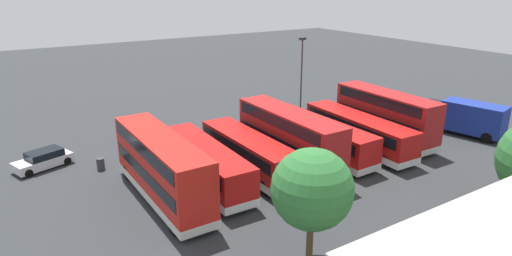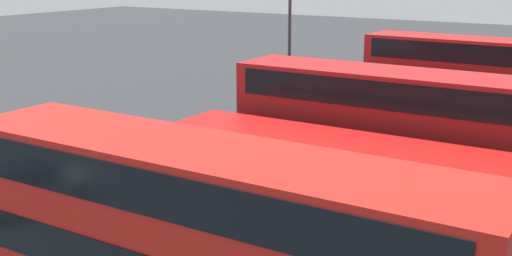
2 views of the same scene
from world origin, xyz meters
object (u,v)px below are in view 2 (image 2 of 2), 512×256
lamp_post_tall (290,23)px  bus_double_decker_fourth (394,133)px  bus_single_deck_second (457,114)px  bus_single_deck_third (409,130)px  bus_double_decker_near_end (475,82)px  bus_double_decker_seventh (207,248)px  bus_single_deck_sixth (266,220)px  bus_single_deck_fifth (331,180)px

lamp_post_tall → bus_double_decker_fourth: bearing=47.6°
bus_single_deck_second → bus_single_deck_third: bearing=-12.2°
bus_double_decker_near_end → bus_double_decker_seventh: same height
bus_single_deck_second → bus_single_deck_sixth: bearing=-3.3°
bus_single_deck_second → bus_double_decker_fourth: 7.52m
bus_double_decker_near_end → bus_single_deck_fifth: bearing=-2.4°
bus_single_deck_fifth → lamp_post_tall: lamp_post_tall is taller
bus_double_decker_near_end → bus_single_deck_sixth: size_ratio=0.94×
bus_single_deck_second → bus_single_deck_sixth: size_ratio=1.05×
bus_single_deck_sixth → bus_double_decker_seventh: size_ratio=0.96×
bus_single_deck_third → bus_double_decker_fourth: bearing=10.8°
bus_double_decker_seventh → bus_single_deck_third: bearing=-177.0°
bus_single_deck_sixth → lamp_post_tall: 16.97m
bus_double_decker_near_end → bus_single_deck_third: size_ratio=0.90×
bus_double_decker_near_end → bus_single_deck_third: 7.47m
bus_double_decker_near_end → bus_single_deck_fifth: 14.49m
bus_single_deck_fifth → bus_double_decker_seventh: (7.22, 0.73, 0.83)m
lamp_post_tall → bus_single_deck_second: bearing=88.8°
bus_double_decker_near_end → bus_single_deck_third: (7.40, -0.62, -0.82)m
bus_single_deck_second → bus_double_decker_seventh: bus_double_decker_seventh is taller
bus_single_deck_third → bus_single_deck_fifth: 7.05m
bus_double_decker_near_end → bus_single_deck_sixth: (18.13, -0.63, -0.82)m
lamp_post_tall → bus_double_decker_near_end: bearing=112.3°
bus_double_decker_near_end → bus_single_deck_sixth: bus_double_decker_near_end is taller
bus_single_deck_third → bus_double_decker_fourth: (3.67, 0.70, 0.83)m
bus_double_decker_near_end → bus_single_deck_second: bus_double_decker_near_end is taller
bus_double_decker_near_end → bus_double_decker_seventh: 21.67m
bus_double_decker_near_end → bus_single_deck_third: bearing=-4.8°
bus_double_decker_seventh → bus_double_decker_near_end: bearing=-179.7°
bus_double_decker_near_end → lamp_post_tall: lamp_post_tall is taller
bus_double_decker_fourth → bus_single_deck_sixth: bearing=-5.8°
bus_double_decker_near_end → bus_double_decker_fourth: bearing=0.4°
bus_single_deck_second → lamp_post_tall: 9.21m
bus_single_deck_third → bus_single_deck_fifth: size_ratio=1.10×
bus_double_decker_fourth → bus_single_deck_fifth: 3.55m
bus_double_decker_near_end → bus_single_deck_second: 3.69m
bus_double_decker_near_end → bus_double_decker_fourth: 11.06m
lamp_post_tall → bus_single_deck_fifth: bearing=34.9°
bus_single_deck_second → lamp_post_tall: (-0.18, -8.52, 3.49)m
bus_double_decker_fourth → bus_single_deck_third: bearing=-169.2°
bus_double_decker_fourth → lamp_post_tall: bearing=-132.4°
bus_double_decker_fourth → bus_single_deck_sixth: size_ratio=0.99×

